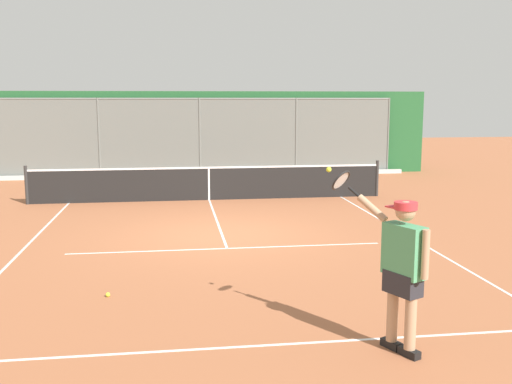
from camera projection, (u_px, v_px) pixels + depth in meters
name	position (u px, v px, depth m)	size (l,w,h in m)	color
ground_plane	(222.00, 235.00, 12.59)	(60.00, 60.00, 0.00)	#A8603D
court_line_markings	(228.00, 251.00, 11.20)	(7.87, 10.27, 0.01)	white
fence_backdrop	(199.00, 133.00, 22.59)	(17.68, 1.37, 3.16)	slate
tennis_net	(209.00, 183.00, 16.87)	(10.12, 0.09, 1.07)	#2D2D2D
tennis_player	(402.00, 264.00, 6.61)	(0.90, 1.22, 2.05)	black
tennis_ball_near_baseline	(108.00, 295.00, 8.64)	(0.07, 0.07, 0.07)	#CCDB33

